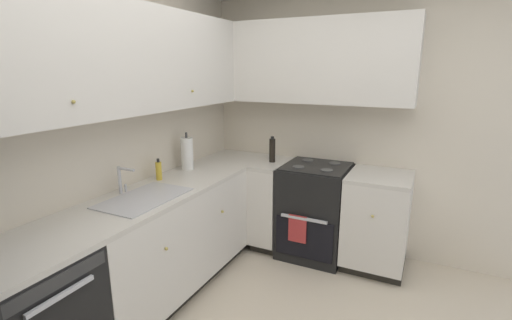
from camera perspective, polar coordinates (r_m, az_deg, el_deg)
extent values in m
cube|color=beige|center=(2.80, -25.37, 1.38)|extent=(3.79, 0.05, 2.51)
cube|color=beige|center=(3.66, 16.65, 4.85)|extent=(0.05, 3.22, 2.51)
cube|color=#333333|center=(2.07, -28.81, -16.49)|extent=(0.55, 0.01, 0.07)
cube|color=silver|center=(2.09, -28.34, -18.28)|extent=(0.36, 0.02, 0.02)
cube|color=silver|center=(3.10, -13.91, -11.76)|extent=(1.67, 0.60, 0.78)
cube|color=black|center=(3.32, -13.87, -18.37)|extent=(1.67, 0.54, 0.09)
sphere|color=tan|center=(2.60, -13.95, -13.44)|extent=(0.02, 0.02, 0.02)
sphere|color=tan|center=(3.14, -5.31, -8.11)|extent=(0.02, 0.02, 0.02)
cube|color=beige|center=(2.94, -14.41, -4.66)|extent=(2.88, 0.60, 0.03)
cube|color=silver|center=(3.77, 2.49, -6.52)|extent=(0.60, 0.28, 0.78)
cube|color=black|center=(3.97, 2.60, -12.23)|extent=(0.54, 0.28, 0.09)
cube|color=silver|center=(3.52, 18.50, -8.83)|extent=(0.60, 0.54, 0.78)
cube|color=black|center=(3.73, 18.04, -14.80)|extent=(0.54, 0.54, 0.09)
sphere|color=tan|center=(3.18, 17.92, -8.47)|extent=(0.02, 0.02, 0.02)
cube|color=beige|center=(3.65, 2.56, -0.56)|extent=(0.60, 0.28, 0.03)
cube|color=beige|center=(3.39, 19.04, -2.51)|extent=(0.60, 0.54, 0.03)
cube|color=black|center=(3.66, 9.27, -7.86)|extent=(0.64, 0.62, 0.90)
cube|color=black|center=(3.44, 7.54, -12.24)|extent=(0.02, 0.55, 0.38)
cube|color=silver|center=(3.33, 7.53, -9.17)|extent=(0.02, 0.43, 0.02)
cube|color=black|center=(3.51, 9.56, -0.94)|extent=(0.59, 0.60, 0.01)
cube|color=black|center=(3.78, 10.94, 1.15)|extent=(0.03, 0.60, 0.15)
cylinder|color=#4C4C4C|center=(3.35, 11.11, -1.61)|extent=(0.11, 0.11, 0.01)
cylinder|color=#4C4C4C|center=(3.42, 6.71, -1.08)|extent=(0.11, 0.11, 0.01)
cylinder|color=#4C4C4C|center=(3.61, 12.29, -0.51)|extent=(0.11, 0.11, 0.01)
cylinder|color=#4C4C4C|center=(3.68, 8.17, -0.04)|extent=(0.11, 0.11, 0.01)
cube|color=#B23333|center=(3.39, 6.54, -10.74)|extent=(0.02, 0.17, 0.26)
cube|color=silver|center=(2.78, -20.18, 14.68)|extent=(2.56, 0.32, 0.76)
sphere|color=tan|center=(2.28, -26.82, 8.19)|extent=(0.02, 0.02, 0.02)
sphere|color=tan|center=(3.10, -9.97, 10.65)|extent=(0.02, 0.02, 0.02)
cube|color=silver|center=(3.57, 7.70, 15.09)|extent=(0.32, 2.01, 0.76)
cube|color=#B7B7BC|center=(2.75, -17.19, -5.72)|extent=(0.65, 0.40, 0.01)
cube|color=gray|center=(2.77, -17.12, -6.68)|extent=(0.60, 0.36, 0.09)
cube|color=#99999E|center=(2.76, -17.14, -6.42)|extent=(0.02, 0.35, 0.06)
cylinder|color=silver|center=(2.88, -20.70, -3.01)|extent=(0.02, 0.02, 0.21)
cylinder|color=silver|center=(2.80, -19.81, -1.35)|extent=(0.02, 0.15, 0.02)
cylinder|color=silver|center=(2.93, -19.87, -4.18)|extent=(0.02, 0.02, 0.06)
cylinder|color=gold|center=(3.15, -15.09, -1.68)|extent=(0.05, 0.05, 0.15)
cylinder|color=#262626|center=(3.13, -15.20, -0.06)|extent=(0.02, 0.02, 0.03)
cylinder|color=white|center=(3.40, -10.81, 0.98)|extent=(0.11, 0.11, 0.30)
cylinder|color=#3F3F3F|center=(3.40, -10.83, 1.31)|extent=(0.02, 0.02, 0.36)
cylinder|color=black|center=(3.62, 2.58, 1.51)|extent=(0.06, 0.06, 0.24)
cylinder|color=black|center=(3.59, 2.60, 3.53)|extent=(0.03, 0.03, 0.02)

